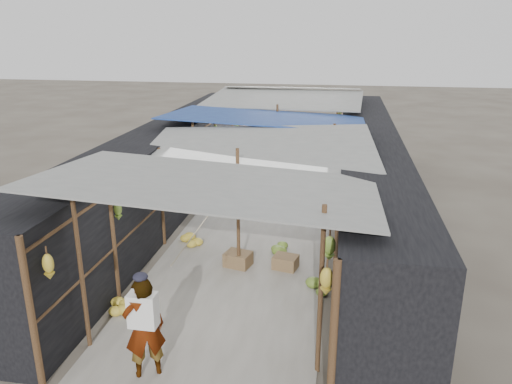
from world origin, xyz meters
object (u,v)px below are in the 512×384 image
Objects in this scene: crate_near at (238,260)px; shopper_blue at (250,158)px; vendor_elderly at (144,328)px; vendor_seated at (311,168)px; black_basin at (331,175)px.

crate_near is 0.34× the size of shopper_blue.
crate_near is at bearing -128.16° from vendor_elderly.
shopper_blue is (-0.90, 6.22, 0.63)m from crate_near.
shopper_blue reaches higher than vendor_seated.
vendor_elderly is 1.55× the size of vendor_seated.
vendor_seated is (1.11, 6.34, 0.35)m from crate_near.
vendor_seated reaches higher than crate_near.
vendor_elderly reaches higher than vendor_seated.
vendor_seated is (1.69, 9.97, -0.28)m from vendor_elderly.
black_basin is at bearing -131.30° from vendor_elderly.
black_basin is 2.84m from shopper_blue.
shopper_blue is (-0.31, 9.86, 0.00)m from vendor_elderly.
crate_near is 6.32m from shopper_blue.
vendor_seated is (-0.64, -0.68, 0.41)m from black_basin.
shopper_blue is at bearing -163.21° from black_basin.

